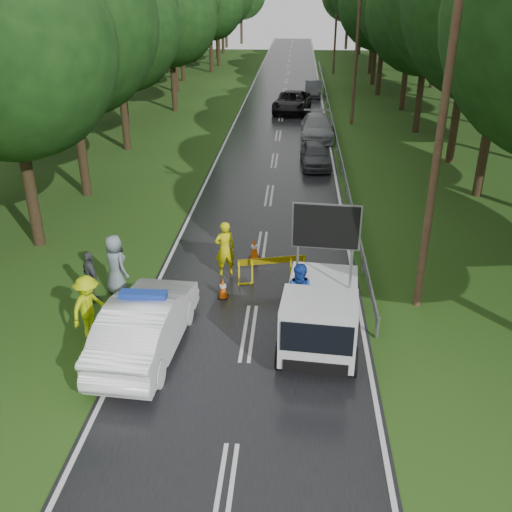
# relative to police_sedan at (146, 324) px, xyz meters

# --- Properties ---
(ground) EXTENTS (160.00, 160.00, 0.00)m
(ground) POSITION_rel_police_sedan_xyz_m (2.73, 1.05, -0.84)
(ground) COLOR #214112
(ground) RESTS_ON ground
(road) EXTENTS (7.00, 140.00, 0.02)m
(road) POSITION_rel_police_sedan_xyz_m (2.73, 31.05, -0.83)
(road) COLOR black
(road) RESTS_ON ground
(guardrail) EXTENTS (0.12, 60.06, 0.70)m
(guardrail) POSITION_rel_police_sedan_xyz_m (6.43, 30.72, -0.30)
(guardrail) COLOR gray
(guardrail) RESTS_ON ground
(utility_pole_near) EXTENTS (1.40, 0.24, 10.00)m
(utility_pole_near) POSITION_rel_police_sedan_xyz_m (7.93, 3.05, 4.22)
(utility_pole_near) COLOR #442C1F
(utility_pole_near) RESTS_ON ground
(utility_pole_mid) EXTENTS (1.40, 0.24, 10.00)m
(utility_pole_mid) POSITION_rel_police_sedan_xyz_m (7.93, 29.05, 4.22)
(utility_pole_mid) COLOR #442C1F
(utility_pole_mid) RESTS_ON ground
(utility_pole_far) EXTENTS (1.40, 0.24, 10.00)m
(utility_pole_far) POSITION_rel_police_sedan_xyz_m (7.93, 55.05, 4.22)
(utility_pole_far) COLOR #442C1F
(utility_pole_far) RESTS_ON ground
(police_sedan) EXTENTS (2.11, 5.20, 1.85)m
(police_sedan) POSITION_rel_police_sedan_xyz_m (0.00, 0.00, 0.00)
(police_sedan) COLOR white
(police_sedan) RESTS_ON ground
(work_truck) EXTENTS (2.44, 4.83, 3.72)m
(work_truck) POSITION_rel_police_sedan_xyz_m (4.76, 0.67, 0.17)
(work_truck) COLOR gray
(work_truck) RESTS_ON ground
(barrier) EXTENTS (2.26, 0.61, 0.96)m
(barrier) POSITION_rel_police_sedan_xyz_m (3.25, 4.20, -0.12)
(barrier) COLOR #D5C60B
(barrier) RESTS_ON ground
(officer) EXTENTS (0.85, 0.72, 1.98)m
(officer) POSITION_rel_police_sedan_xyz_m (1.60, 4.71, 0.15)
(officer) COLOR #D2CF0B
(officer) RESTS_ON ground
(civilian) EXTENTS (1.03, 0.83, 2.01)m
(civilian) POSITION_rel_police_sedan_xyz_m (4.23, 1.55, 0.16)
(civilian) COLOR #1A40AA
(civilian) RESTS_ON ground
(bystander_left) EXTENTS (1.16, 1.43, 1.93)m
(bystander_left) POSITION_rel_police_sedan_xyz_m (-1.78, 0.57, 0.12)
(bystander_left) COLOR #BAD30B
(bystander_left) RESTS_ON ground
(bystander_mid) EXTENTS (0.99, 1.04, 1.73)m
(bystander_mid) POSITION_rel_police_sedan_xyz_m (-2.40, 2.55, 0.02)
(bystander_mid) COLOR #42454A
(bystander_mid) RESTS_ON ground
(bystander_right) EXTENTS (1.17, 1.12, 2.02)m
(bystander_right) POSITION_rel_police_sedan_xyz_m (-1.79, 3.20, 0.17)
(bystander_right) COLOR gray
(bystander_right) RESTS_ON ground
(queue_car_first) EXTENTS (1.79, 3.99, 1.33)m
(queue_car_first) POSITION_rel_police_sedan_xyz_m (5.03, 18.13, -0.18)
(queue_car_first) COLOR #42444A
(queue_car_first) RESTS_ON ground
(queue_car_second) EXTENTS (2.09, 5.14, 1.49)m
(queue_car_second) POSITION_rel_police_sedan_xyz_m (5.27, 24.61, -0.10)
(queue_car_second) COLOR #929399
(queue_car_second) RESTS_ON ground
(queue_car_third) EXTENTS (3.24, 5.97, 1.59)m
(queue_car_third) POSITION_rel_police_sedan_xyz_m (3.53, 33.09, -0.05)
(queue_car_third) COLOR black
(queue_car_third) RESTS_ON ground
(queue_car_fourth) EXTENTS (1.52, 4.10, 1.34)m
(queue_car_fourth) POSITION_rel_police_sedan_xyz_m (5.33, 40.33, -0.17)
(queue_car_fourth) COLOR #3B3D42
(queue_car_fourth) RESTS_ON ground
(cone_near_left) EXTENTS (0.31, 0.31, 0.65)m
(cone_near_left) POSITION_rel_police_sedan_xyz_m (-0.30, -1.91, -0.53)
(cone_near_left) COLOR black
(cone_near_left) RESTS_ON ground
(cone_center) EXTENTS (0.34, 0.34, 0.72)m
(cone_center) POSITION_rel_police_sedan_xyz_m (1.73, 3.05, -0.49)
(cone_center) COLOR black
(cone_center) RESTS_ON ground
(cone_far) EXTENTS (0.39, 0.39, 0.82)m
(cone_far) POSITION_rel_police_sedan_xyz_m (2.53, 6.05, -0.44)
(cone_far) COLOR black
(cone_far) RESTS_ON ground
(cone_left_mid) EXTENTS (0.35, 0.35, 0.75)m
(cone_left_mid) POSITION_rel_police_sedan_xyz_m (0.73, 1.55, -0.48)
(cone_left_mid) COLOR black
(cone_left_mid) RESTS_ON ground
(cone_right) EXTENTS (0.31, 0.31, 0.67)m
(cone_right) POSITION_rel_police_sedan_xyz_m (5.29, 3.99, -0.52)
(cone_right) COLOR black
(cone_right) RESTS_ON ground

